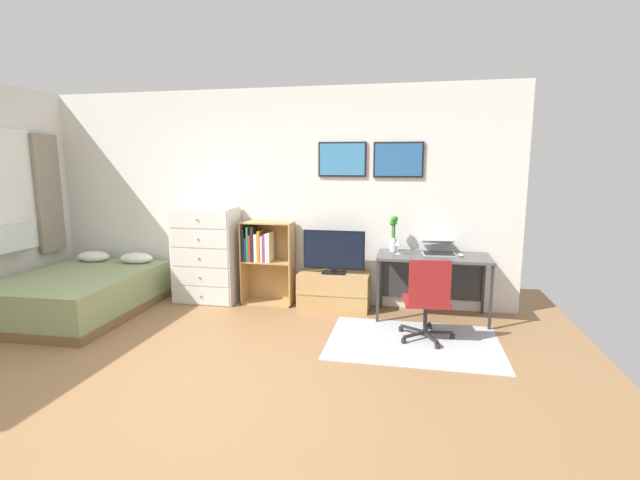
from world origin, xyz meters
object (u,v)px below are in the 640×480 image
at_px(laptop, 438,248).
at_px(bamboo_vase, 394,232).
at_px(bed, 81,293).
at_px(wine_glass, 398,243).
at_px(office_chair, 427,298).
at_px(dresser, 206,255).
at_px(television, 334,252).
at_px(desk, 433,265).
at_px(computer_mouse, 461,255).
at_px(bookshelf, 264,255).
at_px(tv_stand, 334,291).

distance_m(laptop, bamboo_vase, 0.55).
bearing_deg(bed, wine_glass, 7.72).
bearing_deg(bed, office_chair, -3.40).
distance_m(dresser, wine_glass, 2.45).
bearing_deg(office_chair, dresser, 156.76).
bearing_deg(television, dresser, 179.75).
bearing_deg(desk, computer_mouse, -16.85).
height_order(bookshelf, wine_glass, bookshelf).
height_order(dresser, tv_stand, dresser).
distance_m(tv_stand, television, 0.49).
height_order(dresser, wine_glass, dresser).
bearing_deg(bookshelf, computer_mouse, -3.91).
height_order(bed, bamboo_vase, bamboo_vase).
bearing_deg(television, wine_glass, -7.76).
relative_size(dresser, television, 1.64).
relative_size(tv_stand, bamboo_vase, 2.04).
distance_m(bookshelf, office_chair, 2.21).
distance_m(bed, television, 3.07).
xyz_separation_m(bed, desk, (4.11, 0.74, 0.36)).
bearing_deg(laptop, tv_stand, 176.27).
xyz_separation_m(television, laptop, (1.23, 0.04, 0.09)).
xyz_separation_m(office_chair, computer_mouse, (0.38, 0.75, 0.30)).
distance_m(dresser, television, 1.67).
xyz_separation_m(dresser, bamboo_vase, (2.38, 0.08, 0.35)).
xyz_separation_m(tv_stand, desk, (1.17, -0.02, 0.38)).
relative_size(bookshelf, computer_mouse, 10.14).
xyz_separation_m(laptop, wine_glass, (-0.46, -0.15, 0.07)).
xyz_separation_m(bed, laptop, (4.17, 0.78, 0.56)).
relative_size(bookshelf, tv_stand, 1.22).
relative_size(desk, computer_mouse, 12.17).
bearing_deg(laptop, office_chair, -103.49).
height_order(desk, bamboo_vase, bamboo_vase).
xyz_separation_m(desk, wine_glass, (-0.40, -0.10, 0.27)).
xyz_separation_m(television, computer_mouse, (1.47, -0.09, 0.04)).
bearing_deg(office_chair, computer_mouse, 57.03).
distance_m(bed, bookshelf, 2.21).
height_order(bookshelf, television, bookshelf).
bearing_deg(television, desk, -0.10).
bearing_deg(desk, office_chair, -95.33).
bearing_deg(bookshelf, laptop, -0.69).
distance_m(tv_stand, wine_glass, 1.01).
bearing_deg(bed, bamboo_vase, 10.73).
relative_size(dresser, wine_glass, 6.83).
height_order(office_chair, wine_glass, wine_glass).
relative_size(desk, laptop, 3.00).
bearing_deg(bookshelf, dresser, -175.20).
relative_size(tv_stand, wine_glass, 4.81).
distance_m(bed, laptop, 4.28).
relative_size(desk, bamboo_vase, 2.99).
bearing_deg(office_chair, television, 136.24).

